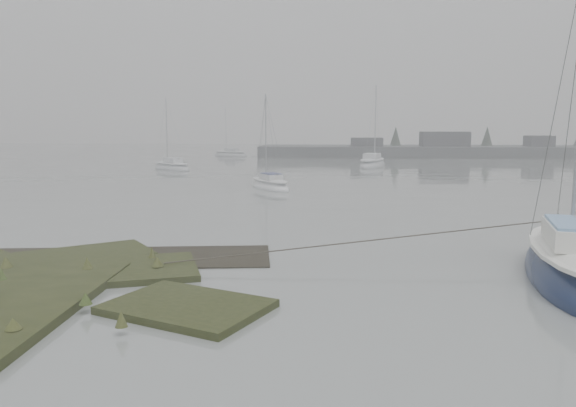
{
  "coord_description": "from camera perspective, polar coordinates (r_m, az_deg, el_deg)",
  "views": [
    {
      "loc": [
        3.46,
        -12.85,
        4.27
      ],
      "look_at": [
        2.58,
        4.54,
        1.8
      ],
      "focal_mm": 35.0,
      "sensor_mm": 36.0,
      "label": 1
    }
  ],
  "objects": [
    {
      "name": "ground",
      "position": [
        43.2,
        -1.72,
        2.4
      ],
      "size": [
        160.0,
        160.0,
        0.0
      ],
      "primitive_type": "plane",
      "color": "slate",
      "rests_on": "ground"
    },
    {
      "name": "far_shoreline",
      "position": [
        78.39,
        20.33,
        5.08
      ],
      "size": [
        60.0,
        8.0,
        4.15
      ],
      "color": "#4C4F51",
      "rests_on": "ground"
    },
    {
      "name": "sailboat_main",
      "position": [
        17.44,
        27.22,
        -5.88
      ],
      "size": [
        4.31,
        8.03,
        10.8
      ],
      "rotation": [
        0.0,
        0.0,
        -0.25
      ],
      "color": "#0C1735",
      "rests_on": "ground"
    },
    {
      "name": "sailboat_white",
      "position": [
        37.4,
        -1.84,
        1.84
      ],
      "size": [
        3.74,
        4.93,
        6.75
      ],
      "rotation": [
        0.0,
        0.0,
        0.52
      ],
      "color": "white",
      "rests_on": "ground"
    },
    {
      "name": "sailboat_far_a",
      "position": [
        54.13,
        -11.72,
        3.62
      ],
      "size": [
        4.93,
        4.61,
        7.18
      ],
      "rotation": [
        0.0,
        0.0,
        0.85
      ],
      "color": "silver",
      "rests_on": "ground"
    },
    {
      "name": "sailboat_far_b",
      "position": [
        57.27,
        8.57,
        3.99
      ],
      "size": [
        4.07,
        6.56,
        8.81
      ],
      "rotation": [
        0.0,
        0.0,
        -0.35
      ],
      "color": "#AEB2B9",
      "rests_on": "ground"
    },
    {
      "name": "sailboat_far_c",
      "position": [
        75.64,
        -5.86,
        4.97
      ],
      "size": [
        5.21,
        3.44,
        7.01
      ],
      "rotation": [
        0.0,
        0.0,
        1.17
      ],
      "color": "#ADB2B6",
      "rests_on": "ground"
    }
  ]
}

